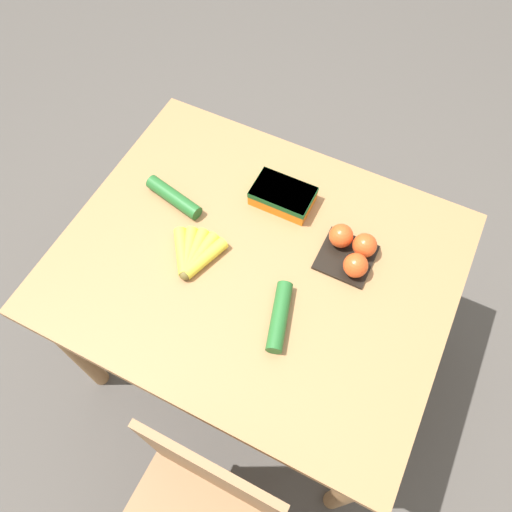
# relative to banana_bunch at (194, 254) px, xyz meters

# --- Properties ---
(ground_plane) EXTENTS (12.00, 12.00, 0.00)m
(ground_plane) POSITION_rel_banana_bunch_xyz_m (-0.17, -0.07, -0.78)
(ground_plane) COLOR #4C4742
(dining_table) EXTENTS (1.15, 0.93, 0.76)m
(dining_table) POSITION_rel_banana_bunch_xyz_m (-0.17, -0.07, -0.13)
(dining_table) COLOR #9E7044
(dining_table) RESTS_ON ground_plane
(banana_bunch) EXTENTS (0.17, 0.17, 0.04)m
(banana_bunch) POSITION_rel_banana_bunch_xyz_m (0.00, 0.00, 0.00)
(banana_bunch) COLOR brown
(banana_bunch) RESTS_ON dining_table
(tomato_pack) EXTENTS (0.16, 0.16, 0.08)m
(tomato_pack) POSITION_rel_banana_bunch_xyz_m (-0.41, -0.21, 0.02)
(tomato_pack) COLOR black
(tomato_pack) RESTS_ON dining_table
(carrot_bag) EXTENTS (0.19, 0.12, 0.06)m
(carrot_bag) POSITION_rel_banana_bunch_xyz_m (-0.15, -0.30, 0.01)
(carrot_bag) COLOR orange
(carrot_bag) RESTS_ON dining_table
(cucumber_near) EXTENTS (0.10, 0.20, 0.05)m
(cucumber_near) POSITION_rel_banana_bunch_xyz_m (-0.31, 0.07, 0.00)
(cucumber_near) COLOR #236028
(cucumber_near) RESTS_ON dining_table
(cucumber_far) EXTENTS (0.20, 0.09, 0.05)m
(cucumber_far) POSITION_rel_banana_bunch_xyz_m (0.16, -0.15, 0.00)
(cucumber_far) COLOR #236028
(cucumber_far) RESTS_ON dining_table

